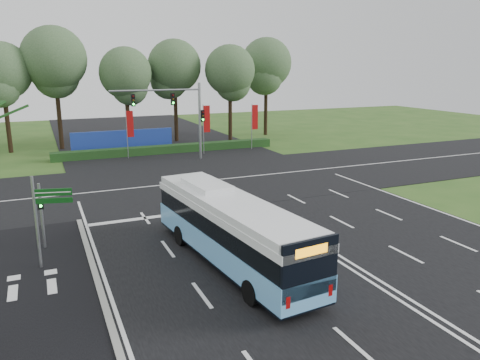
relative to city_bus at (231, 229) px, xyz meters
The scene contains 15 objects.
ground 5.47m from the city_bus, 31.29° to the left, with size 120.00×120.00×0.00m, color #2D531B.
road_main 5.46m from the city_bus, 31.29° to the left, with size 20.00×120.00×0.04m, color black.
road_cross 15.46m from the city_bus, 73.12° to the left, with size 120.00×14.00×0.05m, color black.
bike_path 8.20m from the city_bus, behind, with size 5.00×18.00×0.06m, color black.
kerb_strip 5.85m from the city_bus, behind, with size 0.25×18.00×0.12m, color gray.
city_bus is the anchor object (origin of this frame).
pedestrian_signal 9.09m from the city_bus, 145.38° to the left, with size 0.26×0.41×3.21m.
street_sign 7.90m from the city_bus, 159.54° to the left, with size 1.56×0.46×4.09m.
banner_flag_left 26.06m from the city_bus, 88.87° to the left, with size 0.67×0.11×4.54m.
banner_flag_mid 26.54m from the city_bus, 72.94° to the left, with size 0.72×0.10×4.85m.
banner_flag_right 29.01m from the city_bus, 62.94° to the left, with size 0.69×0.10×4.69m.
traffic_light_gantry 23.87m from the city_bus, 78.62° to the left, with size 8.41×0.28×7.00m.
hedge 27.60m from the city_bus, 80.68° to the left, with size 22.00×1.20×0.80m, color #173613.
blue_hoarding 29.72m from the city_bus, 89.10° to the left, with size 10.00×0.30×2.20m, color navy.
eucalyptus_row 34.45m from the city_bus, 87.23° to the left, with size 40.83×8.93×12.39m.
Camera 1 is at (-11.70, -20.41, 8.52)m, focal length 35.00 mm.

